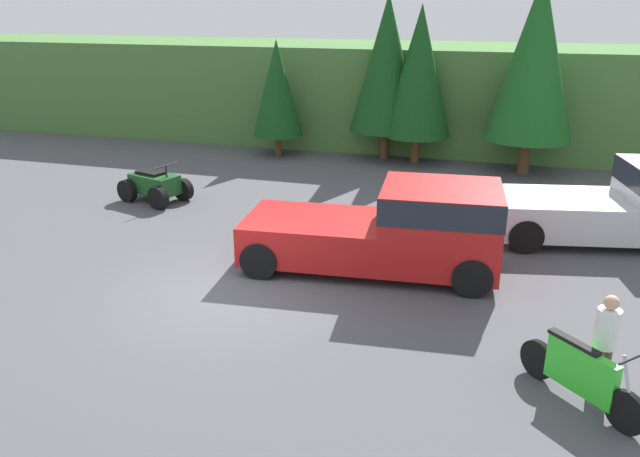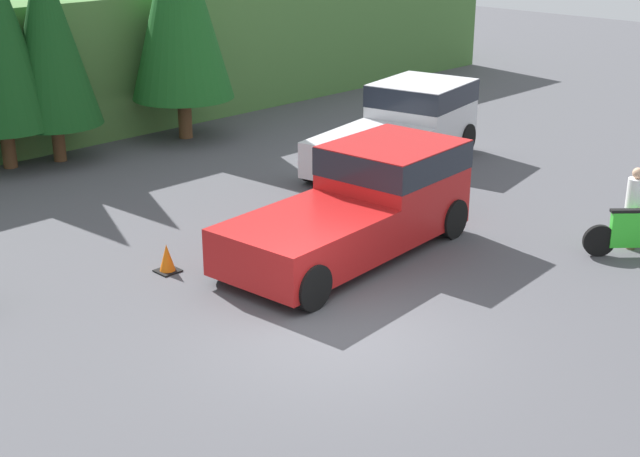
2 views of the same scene
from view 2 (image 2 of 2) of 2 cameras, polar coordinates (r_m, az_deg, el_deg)
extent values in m
plane|color=#4C4C51|center=(14.57, 1.13, -6.73)|extent=(80.00, 80.00, 0.00)
cylinder|color=brown|center=(24.63, -19.32, 4.92)|extent=(0.36, 0.36, 1.08)
cylinder|color=brown|center=(24.88, -16.38, 5.31)|extent=(0.34, 0.34, 1.01)
cone|color=#144719|center=(24.34, -17.05, 11.72)|extent=(2.48, 2.48, 4.62)
cylinder|color=brown|center=(26.53, -8.64, 7.03)|extent=(0.40, 0.40, 1.20)
cone|color=#19561E|center=(25.97, -9.04, 14.19)|extent=(2.93, 2.93, 5.46)
cube|color=red|center=(18.35, 4.69, 2.81)|extent=(2.68, 2.38, 1.77)
cube|color=#1E232D|center=(18.19, 4.74, 4.55)|extent=(2.70, 2.40, 0.57)
cube|color=red|center=(16.42, -1.00, -0.91)|extent=(3.24, 2.42, 0.89)
cylinder|color=black|center=(19.68, 3.46, 1.93)|extent=(0.85, 0.35, 0.83)
cylinder|color=black|center=(18.63, 8.43, 0.66)|extent=(0.85, 0.35, 0.83)
cylinder|color=black|center=(16.49, -5.91, -1.89)|extent=(0.85, 0.35, 0.83)
cylinder|color=black|center=(15.22, -0.58, -3.74)|extent=(0.85, 0.35, 0.83)
cube|color=silver|center=(24.58, 6.50, 7.29)|extent=(2.89, 2.62, 1.77)
cube|color=#1E232D|center=(24.46, 6.56, 8.62)|extent=(2.92, 2.65, 0.57)
cube|color=silver|center=(22.31, 3.15, 4.87)|extent=(3.44, 2.73, 0.89)
cylinder|color=black|center=(25.82, 5.19, 6.38)|extent=(0.87, 0.43, 0.83)
cylinder|color=black|center=(24.97, 9.26, 5.71)|extent=(0.87, 0.43, 0.83)
cylinder|color=black|center=(22.07, -0.44, 4.03)|extent=(0.87, 0.43, 0.83)
cylinder|color=black|center=(21.07, 4.11, 3.17)|extent=(0.87, 0.43, 0.83)
cylinder|color=black|center=(18.32, 17.43, -0.75)|extent=(0.53, 0.52, 0.64)
cube|color=green|center=(18.52, 19.80, -0.05)|extent=(0.96, 0.93, 0.72)
cube|color=black|center=(18.32, 19.38, 1.08)|extent=(0.72, 0.70, 0.06)
cylinder|color=brown|center=(19.04, 19.18, 0.14)|extent=(0.24, 0.24, 0.83)
cylinder|color=brown|center=(18.87, 19.38, -0.06)|extent=(0.24, 0.24, 0.83)
cylinder|color=white|center=(18.73, 19.54, 2.12)|extent=(0.49, 0.49, 0.62)
sphere|color=tan|center=(18.61, 19.69, 3.35)|extent=(0.32, 0.32, 0.22)
cube|color=black|center=(17.11, -9.72, -2.68)|extent=(0.42, 0.42, 0.03)
cone|color=orange|center=(17.01, -9.77, -1.88)|extent=(0.32, 0.32, 0.55)
camera|label=1|loc=(14.67, 52.10, 9.07)|focal=35.00mm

